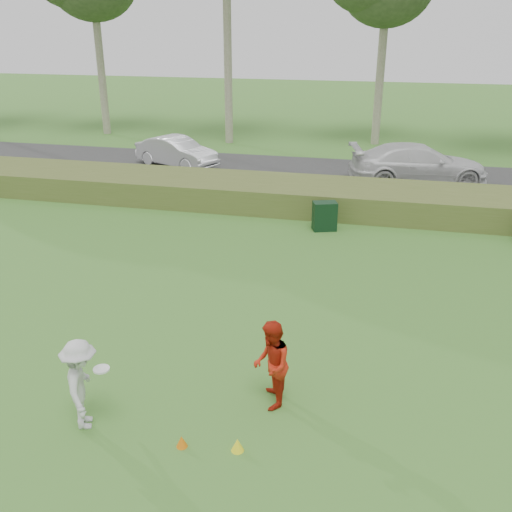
% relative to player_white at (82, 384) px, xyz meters
% --- Properties ---
extents(ground, '(120.00, 120.00, 0.00)m').
position_rel_player_white_xyz_m(ground, '(1.82, 0.92, -0.81)').
color(ground, '#346F25').
rests_on(ground, ground).
extents(reed_strip, '(80.00, 3.00, 0.90)m').
position_rel_player_white_xyz_m(reed_strip, '(1.82, 12.92, -0.36)').
color(reed_strip, '#4A5C24').
rests_on(reed_strip, ground).
extents(park_road, '(80.00, 6.00, 0.06)m').
position_rel_player_white_xyz_m(park_road, '(1.82, 17.92, -0.78)').
color(park_road, '#2D2D2D').
rests_on(park_road, ground).
extents(player_white, '(1.02, 1.20, 1.62)m').
position_rel_player_white_xyz_m(player_white, '(0.00, 0.00, 0.00)').
color(player_white, silver).
rests_on(player_white, ground).
extents(player_red, '(0.79, 0.92, 1.64)m').
position_rel_player_white_xyz_m(player_red, '(2.95, 1.26, 0.01)').
color(player_red, red).
rests_on(player_red, ground).
extents(cone_orange, '(0.18, 0.18, 0.20)m').
position_rel_player_white_xyz_m(cone_orange, '(1.77, -0.15, -0.71)').
color(cone_orange, orange).
rests_on(cone_orange, ground).
extents(cone_yellow, '(0.21, 0.21, 0.23)m').
position_rel_player_white_xyz_m(cone_yellow, '(2.67, -0.04, -0.69)').
color(cone_yellow, yellow).
rests_on(cone_yellow, ground).
extents(utility_cabinet, '(0.87, 0.69, 0.95)m').
position_rel_player_white_xyz_m(utility_cabinet, '(2.76, 10.68, -0.34)').
color(utility_cabinet, black).
rests_on(utility_cabinet, ground).
extents(car_mid, '(4.34, 2.91, 1.35)m').
position_rel_player_white_xyz_m(car_mid, '(-4.97, 17.70, -0.07)').
color(car_mid, white).
rests_on(car_mid, park_road).
extents(car_right, '(5.98, 3.49, 1.63)m').
position_rel_player_white_xyz_m(car_right, '(5.86, 17.11, 0.06)').
color(car_right, silver).
rests_on(car_right, park_road).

